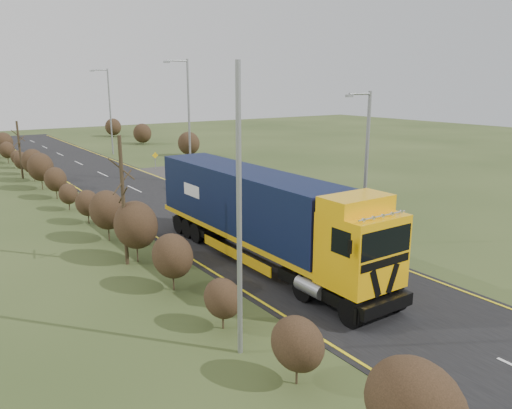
{
  "coord_description": "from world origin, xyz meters",
  "views": [
    {
      "loc": [
        -14.0,
        -17.7,
        8.34
      ],
      "look_at": [
        0.16,
        2.99,
        2.17
      ],
      "focal_mm": 35.0,
      "sensor_mm": 36.0,
      "label": 1
    }
  ],
  "objects": [
    {
      "name": "streetlight_near",
      "position": [
        4.69,
        -0.19,
        4.33
      ],
      "size": [
        1.7,
        0.18,
        7.92
      ],
      "color": "gray",
      "rests_on": "ground"
    },
    {
      "name": "layby",
      "position": [
        6.5,
        20.0,
        0.01
      ],
      "size": [
        6.0,
        18.0,
        0.02
      ],
      "primitive_type": "cube",
      "color": "#32302D",
      "rests_on": "ground"
    },
    {
      "name": "speed_sign",
      "position": [
        4.2,
        16.47,
        1.85
      ],
      "size": [
        0.72,
        0.1,
        2.61
      ],
      "color": "gray",
      "rests_on": "ground"
    },
    {
      "name": "lane_markings",
      "position": [
        0.0,
        9.69,
        0.03
      ],
      "size": [
        7.52,
        116.0,
        0.01
      ],
      "color": "yellow",
      "rests_on": "road"
    },
    {
      "name": "road",
      "position": [
        0.0,
        10.0,
        0.01
      ],
      "size": [
        8.0,
        120.0,
        0.02
      ],
      "primitive_type": "cube",
      "color": "black",
      "rests_on": "ground"
    },
    {
      "name": "car_red_hatchback",
      "position": [
        5.63,
        17.35,
        0.72
      ],
      "size": [
        2.33,
        4.45,
        1.44
      ],
      "primitive_type": "imported",
      "rotation": [
        0.0,
        0.0,
        2.99
      ],
      "color": "#AF0825",
      "rests_on": "ground"
    },
    {
      "name": "streetlight_far",
      "position": [
        5.12,
        40.49,
        5.44
      ],
      "size": [
        2.08,
        0.2,
        9.83
      ],
      "color": "gray",
      "rests_on": "ground"
    },
    {
      "name": "hedgerow",
      "position": [
        -6.0,
        7.89,
        1.62
      ],
      "size": [
        2.24,
        102.04,
        6.05
      ],
      "color": "black",
      "rests_on": "ground"
    },
    {
      "name": "lorry",
      "position": [
        -1.16,
        0.69,
        2.48
      ],
      "size": [
        3.05,
        15.7,
        4.38
      ],
      "rotation": [
        0.0,
        0.0,
        0.0
      ],
      "color": "black",
      "rests_on": "ground"
    },
    {
      "name": "left_pole",
      "position": [
        -6.37,
        -5.67,
        4.47
      ],
      "size": [
        0.16,
        0.16,
        8.94
      ],
      "primitive_type": "cylinder",
      "color": "gray",
      "rests_on": "ground"
    },
    {
      "name": "streetlight_mid",
      "position": [
        5.0,
        20.18,
        5.64
      ],
      "size": [
        2.15,
        0.2,
        10.17
      ],
      "color": "gray",
      "rests_on": "ground"
    },
    {
      "name": "warning_board",
      "position": [
        5.32,
        28.12,
        0.98
      ],
      "size": [
        0.63,
        0.11,
        1.65
      ],
      "color": "gray",
      "rests_on": "ground"
    },
    {
      "name": "car_blue_sedan",
      "position": [
        6.76,
        21.25,
        0.75
      ],
      "size": [
        1.66,
        4.55,
        1.49
      ],
      "primitive_type": "imported",
      "rotation": [
        0.0,
        0.0,
        3.12
      ],
      "color": "#090D33",
      "rests_on": "ground"
    },
    {
      "name": "ground",
      "position": [
        0.0,
        0.0,
        0.0
      ],
      "size": [
        160.0,
        160.0,
        0.0
      ],
      "primitive_type": "plane",
      "color": "#2E3E1A",
      "rests_on": "ground"
    }
  ]
}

